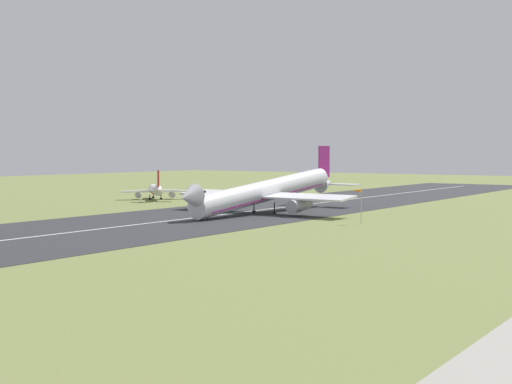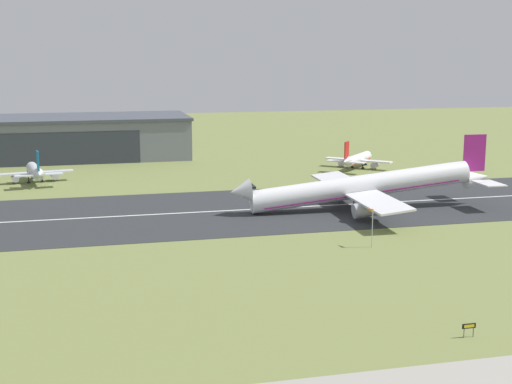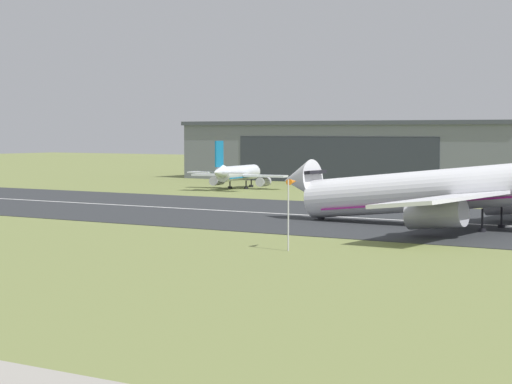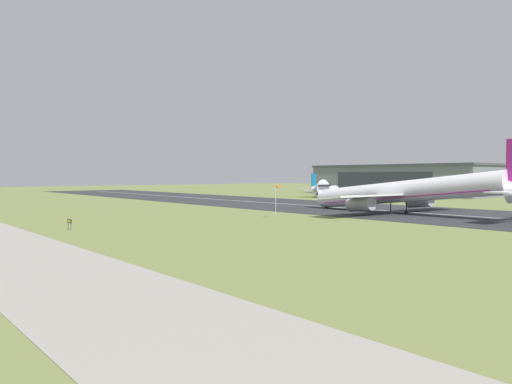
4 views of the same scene
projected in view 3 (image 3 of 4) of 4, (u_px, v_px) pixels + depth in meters
ground_plane at (65, 267)px, 81.75m from camera, size 623.37×623.37×0.00m
runway_strip at (366, 219)px, 126.76m from camera, size 383.37×44.87×0.06m
runway_centreline at (366, 218)px, 126.75m from camera, size 345.03×0.70×0.01m
hangar_building at (367, 151)px, 225.68m from camera, size 81.48×32.18×13.32m
airplane_landing at (500, 187)px, 111.31m from camera, size 58.71×44.79×15.52m
airplane_parked_west at (238, 174)px, 191.66m from camera, size 19.66×20.97×9.33m
windsock_pole at (292, 187)px, 93.40m from camera, size 0.92×2.13×6.72m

